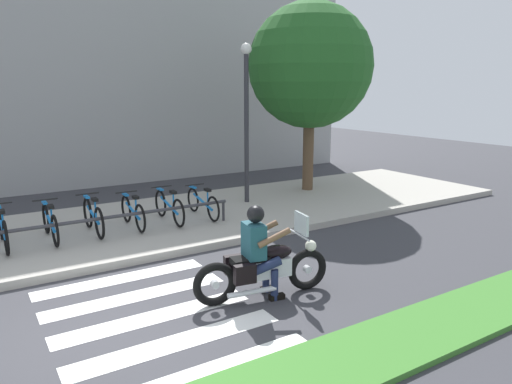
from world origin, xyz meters
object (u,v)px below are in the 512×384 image
(motorcycle, at_px, (264,268))
(bicycle_3, at_px, (93,217))
(bicycle_4, at_px, (133,212))
(street_lamp, at_px, (246,110))
(rider, at_px, (259,245))
(bike_rack, at_px, (100,220))
(bicycle_1, at_px, (3,229))
(bicycle_6, at_px, (203,203))
(bicycle_5, at_px, (169,207))
(tree_near_rack, at_px, (310,66))
(bicycle_2, at_px, (50,223))

(motorcycle, relative_size, bicycle_3, 1.35)
(bicycle_4, distance_m, street_lamp, 3.97)
(rider, xyz_separation_m, bike_rack, (-1.42, 3.61, -0.26))
(bicycle_1, bearing_deg, motorcycle, -52.89)
(bicycle_1, height_order, bicycle_4, bicycle_1)
(rider, height_order, bicycle_4, rider)
(bicycle_3, relative_size, bicycle_6, 0.97)
(bicycle_3, height_order, bicycle_5, bicycle_3)
(motorcycle, relative_size, bicycle_5, 1.29)
(bike_rack, xyz_separation_m, tree_near_rack, (6.49, 1.70, 3.13))
(bicycle_6, distance_m, tree_near_rack, 5.26)
(rider, xyz_separation_m, bicycle_3, (-1.42, 4.16, -0.32))
(bicycle_6, height_order, tree_near_rack, tree_near_rack)
(bicycle_1, bearing_deg, bike_rack, -18.40)
(bike_rack, xyz_separation_m, street_lamp, (4.14, 1.30, 1.98))
(bicycle_3, bearing_deg, bicycle_6, 0.05)
(bicycle_2, xyz_separation_m, bicycle_5, (2.50, 0.00, -0.00))
(bicycle_4, distance_m, tree_near_rack, 6.61)
(bike_rack, bearing_deg, bicycle_4, 33.66)
(bicycle_3, xyz_separation_m, bicycle_6, (2.50, 0.00, -0.03))
(bicycle_2, bearing_deg, bicycle_1, -179.99)
(bicycle_2, distance_m, bicycle_4, 1.66)
(bicycle_5, xyz_separation_m, bicycle_6, (0.83, 0.00, -0.02))
(rider, xyz_separation_m, bicycle_2, (-2.25, 4.16, -0.34))
(bicycle_4, distance_m, bike_rack, 1.00)
(bicycle_1, height_order, street_lamp, street_lamp)
(bicycle_2, bearing_deg, street_lamp, 8.47)
(bicycle_6, relative_size, street_lamp, 0.39)
(rider, bearing_deg, bicycle_5, 86.66)
(bicycle_4, relative_size, street_lamp, 0.37)
(bicycle_1, bearing_deg, street_lamp, 7.27)
(bike_rack, height_order, tree_near_rack, tree_near_rack)
(bicycle_6, xyz_separation_m, bike_rack, (-2.50, -0.56, 0.09))
(bicycle_6, xyz_separation_m, street_lamp, (1.65, 0.74, 2.07))
(bicycle_2, xyz_separation_m, bicycle_3, (0.83, -0.00, 0.01))
(bicycle_3, relative_size, bicycle_5, 0.96)
(street_lamp, bearing_deg, rider, -119.03)
(street_lamp, distance_m, tree_near_rack, 2.64)
(motorcycle, xyz_separation_m, bicycle_5, (0.17, 4.18, 0.03))
(motorcycle, distance_m, bicycle_1, 5.24)
(tree_near_rack, bearing_deg, bicycle_5, -166.69)
(bicycle_1, relative_size, bicycle_5, 1.02)
(bicycle_3, relative_size, bicycle_4, 1.03)
(bicycle_6, bearing_deg, bike_rack, -167.46)
(bicycle_2, relative_size, bicycle_4, 1.06)
(street_lamp, bearing_deg, bicycle_3, -169.85)
(bicycle_1, xyz_separation_m, bicycle_6, (4.16, 0.00, -0.03))
(bicycle_4, height_order, tree_near_rack, tree_near_rack)
(bicycle_4, bearing_deg, motorcycle, -80.97)
(bicycle_3, bearing_deg, rider, -71.14)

